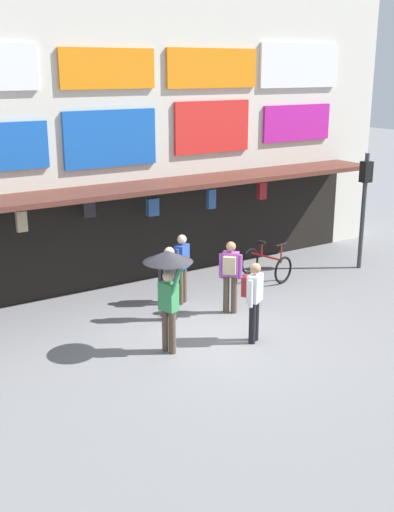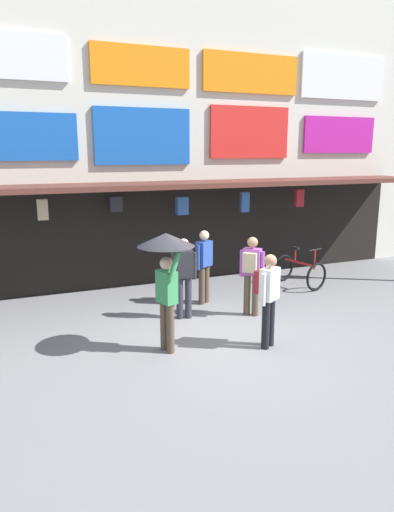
# 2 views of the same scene
# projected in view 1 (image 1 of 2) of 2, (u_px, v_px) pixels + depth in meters

# --- Properties ---
(ground_plane) EXTENTS (80.00, 80.00, 0.00)m
(ground_plane) POSITION_uv_depth(u_px,v_px,m) (200.00, 339.00, 12.98)
(ground_plane) COLOR slate
(shopfront) EXTENTS (18.00, 2.60, 8.00)m
(shopfront) POSITION_uv_depth(u_px,v_px,m) (100.00, 127.00, 15.53)
(shopfront) COLOR beige
(shopfront) RESTS_ON ground
(traffic_light_far) EXTENTS (0.29, 0.33, 3.20)m
(traffic_light_far) POSITION_uv_depth(u_px,v_px,m) (364.00, 192.00, 17.00)
(traffic_light_far) COLOR #38383D
(traffic_light_far) RESTS_ON ground
(bicycle_parked) EXTENTS (0.98, 1.30, 1.05)m
(bicycle_parked) POSITION_uv_depth(u_px,v_px,m) (266.00, 264.00, 16.57)
(bicycle_parked) COLOR black
(bicycle_parked) RESTS_ON ground
(pedestrian_with_umbrella) EXTENTS (0.96, 0.96, 2.08)m
(pedestrian_with_umbrella) POSITION_uv_depth(u_px,v_px,m) (168.00, 273.00, 11.91)
(pedestrian_with_umbrella) COLOR brown
(pedestrian_with_umbrella) RESTS_ON ground
(pedestrian_in_purple) EXTENTS (0.47, 0.37, 1.68)m
(pedestrian_in_purple) POSITION_uv_depth(u_px,v_px,m) (182.00, 265.00, 14.69)
(pedestrian_in_purple) COLOR brown
(pedestrian_in_purple) RESTS_ON ground
(pedestrian_in_green) EXTENTS (0.52, 0.28, 1.68)m
(pedestrian_in_green) POSITION_uv_depth(u_px,v_px,m) (170.00, 279.00, 13.68)
(pedestrian_in_green) COLOR #2D2D38
(pedestrian_in_green) RESTS_ON ground
(pedestrian_in_red) EXTENTS (0.48, 0.46, 1.68)m
(pedestrian_in_red) POSITION_uv_depth(u_px,v_px,m) (253.00, 296.00, 12.58)
(pedestrian_in_red) COLOR black
(pedestrian_in_red) RESTS_ON ground
(pedestrian_in_yellow) EXTENTS (0.47, 0.47, 1.68)m
(pedestrian_in_yellow) POSITION_uv_depth(u_px,v_px,m) (230.00, 272.00, 14.07)
(pedestrian_in_yellow) COLOR brown
(pedestrian_in_yellow) RESTS_ON ground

